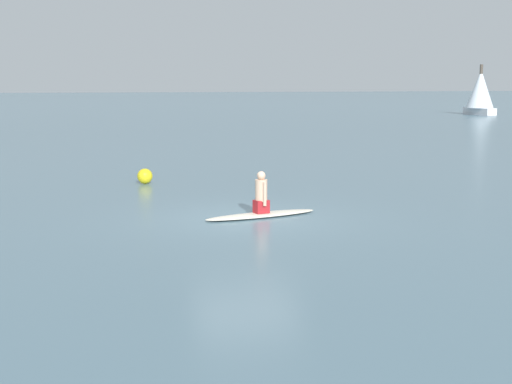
# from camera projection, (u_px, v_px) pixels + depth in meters

# --- Properties ---
(ground_plane) EXTENTS (400.00, 400.00, 0.00)m
(ground_plane) POSITION_uv_depth(u_px,v_px,m) (246.00, 219.00, 17.43)
(ground_plane) COLOR slate
(surfboard) EXTENTS (3.01, 1.26, 0.10)m
(surfboard) POSITION_uv_depth(u_px,v_px,m) (261.00, 215.00, 17.68)
(surfboard) COLOR silver
(surfboard) RESTS_ON ground
(person_paddler) EXTENTS (0.39, 0.45, 1.01)m
(person_paddler) POSITION_uv_depth(u_px,v_px,m) (261.00, 194.00, 17.60)
(person_paddler) COLOR #A51E23
(person_paddler) RESTS_ON surfboard
(sailboat_near_right) EXTENTS (2.90, 3.83, 4.84)m
(sailboat_near_right) POSITION_uv_depth(u_px,v_px,m) (480.00, 91.00, 70.89)
(sailboat_near_right) COLOR silver
(sailboat_near_right) RESTS_ON ground
(buoy_marker) EXTENTS (0.49, 0.49, 0.49)m
(buoy_marker) POSITION_uv_depth(u_px,v_px,m) (145.00, 176.00, 23.33)
(buoy_marker) COLOR yellow
(buoy_marker) RESTS_ON ground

